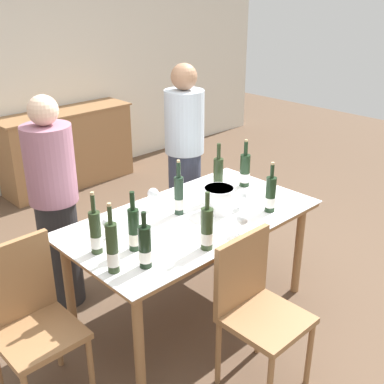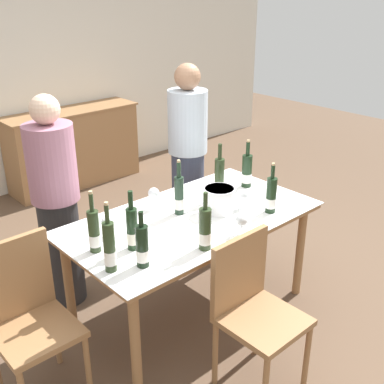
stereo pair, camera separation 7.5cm
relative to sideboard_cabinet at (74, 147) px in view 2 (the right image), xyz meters
name	(u,v)px [view 2 (the right image)]	position (x,y,z in m)	size (l,w,h in m)	color
ground_plane	(192,311)	(-0.62, -2.70, -0.44)	(12.00, 12.00, 0.00)	brown
sideboard_cabinet	(74,147)	(0.00, 0.00, 0.00)	(1.53, 0.46, 0.88)	#996B42
dining_table	(192,227)	(-0.62, -2.70, 0.25)	(1.68, 0.91, 0.76)	#996B42
ice_bucket	(219,199)	(-0.43, -2.76, 0.41)	(0.21, 0.21, 0.17)	white
wine_bottle_0	(271,196)	(-0.18, -3.00, 0.44)	(0.07, 0.07, 0.35)	black
wine_bottle_1	(94,232)	(-1.33, -2.65, 0.45)	(0.07, 0.07, 0.38)	#28381E
wine_bottle_2	(179,196)	(-0.65, -2.61, 0.45)	(0.06, 0.06, 0.38)	#1E3323
wine_bottle_3	(132,229)	(-1.15, -2.77, 0.45)	(0.07, 0.07, 0.36)	black
wine_bottle_4	(142,247)	(-1.22, -2.96, 0.44)	(0.07, 0.07, 0.33)	black
wine_bottle_5	(247,171)	(0.03, -2.59, 0.44)	(0.08, 0.08, 0.37)	black
wine_bottle_6	(205,230)	(-0.84, -3.05, 0.44)	(0.07, 0.07, 0.36)	#28381E
wine_bottle_7	(219,180)	(-0.28, -2.61, 0.47)	(0.07, 0.07, 0.41)	#28381E
wine_bottle_8	(110,248)	(-1.37, -2.88, 0.46)	(0.07, 0.07, 0.40)	#28381E
wine_glass_0	(154,194)	(-0.72, -2.43, 0.43)	(0.08, 0.08, 0.15)	white
wine_glass_1	(241,221)	(-0.56, -3.08, 0.41)	(0.07, 0.07, 0.13)	white
wine_glass_2	(107,223)	(-1.18, -2.56, 0.41)	(0.07, 0.07, 0.14)	white
wine_glass_3	(242,196)	(-0.28, -2.83, 0.41)	(0.08, 0.08, 0.14)	white
chair_near_front	(252,304)	(-0.79, -3.39, 0.09)	(0.42, 0.42, 0.91)	#996B42
chair_left_end	(27,311)	(-1.76, -2.61, 0.10)	(0.42, 0.42, 0.94)	#996B42
person_host	(57,205)	(-1.20, -1.95, 0.33)	(0.33, 0.33, 1.54)	#262628
person_guest_left	(188,158)	(0.04, -1.92, 0.36)	(0.33, 0.33, 1.60)	#383F56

